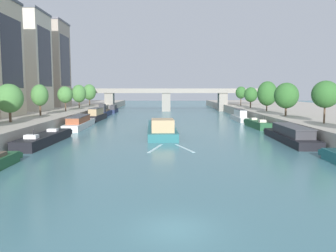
# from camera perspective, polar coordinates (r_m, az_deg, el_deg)

# --- Properties ---
(ground_plane) EXTENTS (400.00, 400.00, 0.00)m
(ground_plane) POSITION_cam_1_polar(r_m,az_deg,el_deg) (18.35, 1.19, -17.13)
(ground_plane) COLOR teal
(barge_midriver) EXTENTS (5.18, 22.51, 2.95)m
(barge_midriver) POSITION_cam_1_polar(r_m,az_deg,el_deg) (55.60, -1.13, -0.36)
(barge_midriver) COLOR #23666B
(barge_midriver) RESTS_ON ground
(wake_behind_barge) EXTENTS (5.60, 6.00, 0.03)m
(wake_behind_barge) POSITION_cam_1_polar(r_m,az_deg,el_deg) (41.70, 0.33, -3.79)
(wake_behind_barge) COLOR silver
(wake_behind_barge) RESTS_ON ground
(moored_boat_left_second) EXTENTS (3.35, 15.09, 2.39)m
(moored_boat_left_second) POSITION_cam_1_polar(r_m,az_deg,el_deg) (48.23, -20.11, -2.02)
(moored_boat_left_second) COLOR black
(moored_boat_left_second) RESTS_ON ground
(moored_boat_left_midway) EXTENTS (3.29, 16.56, 2.35)m
(moored_boat_left_midway) POSITION_cam_1_polar(r_m,az_deg,el_deg) (66.01, -14.75, 0.56)
(moored_boat_left_midway) COLOR silver
(moored_boat_left_midway) RESTS_ON ground
(moored_boat_left_far) EXTENTS (2.78, 12.30, 2.94)m
(moored_boat_left_far) POSITION_cam_1_polar(r_m,az_deg,el_deg) (81.16, -11.98, 1.82)
(moored_boat_left_far) COLOR black
(moored_boat_left_far) RESTS_ON ground
(moored_boat_left_downstream) EXTENTS (2.27, 11.18, 3.39)m
(moored_boat_left_downstream) POSITION_cam_1_polar(r_m,az_deg,el_deg) (94.06, -10.65, 2.30)
(moored_boat_left_downstream) COLOR #1E284C
(moored_boat_left_downstream) RESTS_ON ground
(moored_boat_left_near) EXTENTS (2.17, 10.44, 2.37)m
(moored_boat_left_near) POSITION_cam_1_polar(r_m,az_deg,el_deg) (107.49, -9.25, 2.80)
(moored_boat_left_near) COLOR #1E284C
(moored_boat_left_near) RESTS_ON ground
(moored_boat_right_far) EXTENTS (3.64, 16.28, 2.31)m
(moored_boat_right_far) POSITION_cam_1_polar(r_m,az_deg,el_deg) (49.82, 20.04, -1.42)
(moored_boat_right_far) COLOR black
(moored_boat_right_far) RESTS_ON ground
(moored_boat_right_midway) EXTENTS (2.54, 11.25, 2.42)m
(moored_boat_right_midway) POSITION_cam_1_polar(r_m,az_deg,el_deg) (66.45, 14.81, 0.34)
(moored_boat_right_midway) COLOR #235633
(moored_boat_right_midway) RESTS_ON ground
(moored_boat_right_upstream) EXTENTS (1.87, 11.36, 2.73)m
(moored_boat_right_upstream) POSITION_cam_1_polar(r_m,az_deg,el_deg) (79.48, 12.02, 1.66)
(moored_boat_right_upstream) COLOR silver
(moored_boat_right_upstream) RESTS_ON ground
(tree_left_by_lamp) EXTENTS (4.11, 4.11, 5.85)m
(tree_left_by_lamp) POSITION_cam_1_polar(r_m,az_deg,el_deg) (56.74, -25.29, 4.26)
(tree_left_by_lamp) COLOR brown
(tree_left_by_lamp) RESTS_ON quay_left
(tree_left_far) EXTENTS (3.21, 3.21, 5.96)m
(tree_left_far) POSITION_cam_1_polar(r_m,az_deg,el_deg) (69.01, -20.90, 4.90)
(tree_left_far) COLOR brown
(tree_left_far) RESTS_ON quay_left
(tree_left_midway) EXTENTS (3.46, 3.46, 5.69)m
(tree_left_midway) POSITION_cam_1_polar(r_m,az_deg,el_deg) (81.42, -17.02, 5.10)
(tree_left_midway) COLOR brown
(tree_left_midway) RESTS_ON quay_left
(tree_left_nearest) EXTENTS (3.81, 3.81, 6.24)m
(tree_left_nearest) POSITION_cam_1_polar(r_m,az_deg,el_deg) (94.09, -14.85, 5.33)
(tree_left_nearest) COLOR brown
(tree_left_nearest) RESTS_ON quay_left
(tree_left_third) EXTENTS (4.07, 4.07, 6.59)m
(tree_left_third) POSITION_cam_1_polar(r_m,az_deg,el_deg) (109.03, -13.18, 5.61)
(tree_left_third) COLOR brown
(tree_left_third) RESTS_ON quay_left
(tree_right_second) EXTENTS (3.89, 3.89, 6.28)m
(tree_right_second) POSITION_cam_1_polar(r_m,az_deg,el_deg) (54.44, 25.11, 4.88)
(tree_right_second) COLOR brown
(tree_right_second) RESTS_ON quay_right
(tree_right_distant) EXTENTS (4.48, 4.48, 6.25)m
(tree_right_distant) POSITION_cam_1_polar(r_m,az_deg,el_deg) (66.84, 19.40, 4.88)
(tree_right_distant) COLOR brown
(tree_right_distant) RESTS_ON quay_right
(tree_right_end_of_row) EXTENTS (4.43, 4.43, 6.83)m
(tree_right_end_of_row) POSITION_cam_1_polar(r_m,az_deg,el_deg) (80.07, 16.45, 5.29)
(tree_right_end_of_row) COLOR brown
(tree_right_end_of_row) RESTS_ON quay_right
(tree_right_far) EXTENTS (3.52, 3.52, 5.59)m
(tree_right_far) POSITION_cam_1_polar(r_m,az_deg,el_deg) (93.88, 13.85, 5.17)
(tree_right_far) COLOR brown
(tree_right_far) RESTS_ON quay_right
(tree_right_third) EXTENTS (3.27, 3.27, 5.87)m
(tree_right_third) POSITION_cam_1_polar(r_m,az_deg,el_deg) (106.19, 12.26, 5.55)
(tree_right_third) COLOR brown
(tree_right_third) RESTS_ON quay_right
(building_left_tall) EXTENTS (12.56, 11.04, 23.32)m
(building_left_tall) POSITION_cam_1_polar(r_m,az_deg,el_deg) (88.73, -23.85, 10.02)
(building_left_tall) COLOR beige
(building_left_tall) RESTS_ON quay_left
(building_left_far_end) EXTENTS (11.71, 11.69, 24.47)m
(building_left_far_end) POSITION_cam_1_polar(r_m,az_deg,el_deg) (105.45, -19.98, 9.80)
(building_left_far_end) COLOR #A89989
(building_left_far_end) RESTS_ON quay_left
(bridge_far) EXTENTS (61.76, 4.40, 7.55)m
(bridge_far) POSITION_cam_1_polar(r_m,az_deg,el_deg) (112.59, -0.32, 4.98)
(bridge_far) COLOR gray
(bridge_far) RESTS_ON ground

